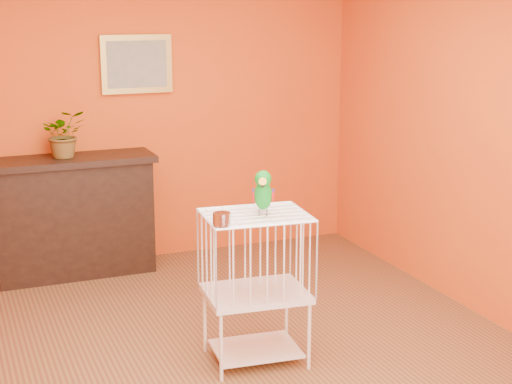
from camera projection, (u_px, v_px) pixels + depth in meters
name	position (u px, v px, depth m)	size (l,w,h in m)	color
ground	(227.00, 357.00, 5.15)	(4.50, 4.50, 0.00)	brown
room_shell	(224.00, 118.00, 4.78)	(4.50, 4.50, 4.50)	#D15113
console_cabinet	(74.00, 216.00, 6.61)	(1.37, 0.49, 1.02)	black
potted_plant	(64.00, 138.00, 6.48)	(0.36, 0.40, 0.31)	#26722D
framed_picture	(137.00, 64.00, 6.73)	(0.62, 0.04, 0.50)	gold
birdcage	(256.00, 286.00, 4.99)	(0.68, 0.55, 0.98)	white
feed_cup	(222.00, 219.00, 4.61)	(0.11, 0.11, 0.08)	silver
parrot	(263.00, 192.00, 4.82)	(0.17, 0.26, 0.29)	#59544C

